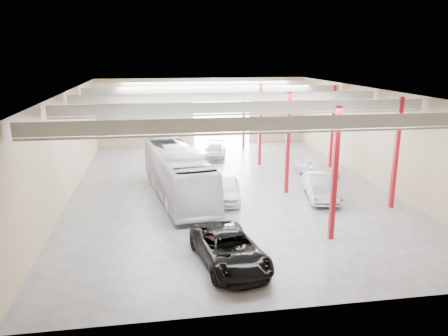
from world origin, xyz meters
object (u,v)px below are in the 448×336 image
object	(u,v)px
car_row_a	(226,189)
car_row_c	(215,151)
black_sedan	(229,249)
coach_bus	(178,173)
car_row_b	(196,164)
car_right_far	(316,167)
car_right_near	(321,186)

from	to	relation	value
car_row_a	car_row_c	bearing A→B (deg)	94.69
car_row_a	black_sedan	bearing A→B (deg)	-89.27
coach_bus	car_row_b	xyz separation A→B (m)	(1.75, 5.57, -0.88)
coach_bus	car_right_far	world-z (taller)	coach_bus
coach_bus	car_row_b	distance (m)	5.91
car_row_a	car_right_far	distance (m)	9.27
black_sedan	car_row_c	bearing A→B (deg)	74.49
black_sedan	car_row_b	xyz separation A→B (m)	(0.00, 16.02, 0.01)
car_right_near	car_right_far	world-z (taller)	car_right_near
car_row_b	coach_bus	bearing A→B (deg)	-94.34
car_row_a	car_right_far	xyz separation A→B (m)	(8.00, 4.69, -0.06)
car_right_near	car_right_far	size ratio (longest dim) A/B	1.23
car_row_a	car_right_far	bearing A→B (deg)	39.61
car_row_b	car_right_near	size ratio (longest dim) A/B	0.93
car_row_a	car_row_b	world-z (taller)	car_row_b
car_row_a	car_right_far	size ratio (longest dim) A/B	1.09
coach_bus	car_row_b	world-z (taller)	coach_bus
car_row_a	coach_bus	bearing A→B (deg)	165.06
car_row_b	car_right_near	distance (m)	10.79
coach_bus	black_sedan	world-z (taller)	coach_bus
black_sedan	car_right_far	bearing A→B (deg)	46.49
coach_bus	car_right_far	size ratio (longest dim) A/B	2.84
car_row_a	car_row_b	bearing A→B (deg)	110.27
coach_bus	car_row_c	size ratio (longest dim) A/B	2.63
car_right_near	car_row_a	bearing A→B (deg)	-173.78
black_sedan	car_row_c	xyz separation A→B (m)	(2.33, 21.22, -0.12)
coach_bus	car_row_a	xyz separation A→B (m)	(3.11, -1.40, -0.89)
coach_bus	car_right_far	bearing A→B (deg)	8.06
coach_bus	car_row_b	size ratio (longest dim) A/B	2.48
car_right_near	black_sedan	bearing A→B (deg)	-121.52
coach_bus	car_right_near	world-z (taller)	coach_bus
car_row_b	car_right_far	size ratio (longest dim) A/B	1.15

